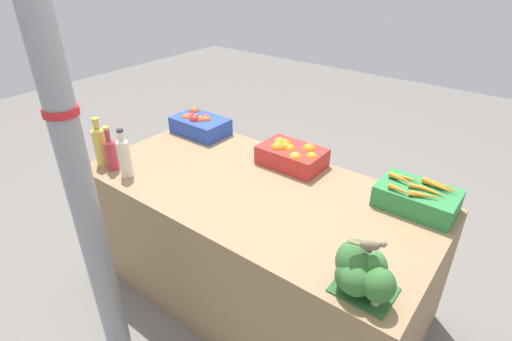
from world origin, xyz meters
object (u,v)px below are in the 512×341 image
Objects in this scene: apple_crate at (199,124)px; juice_bottle_ruby at (111,152)px; orange_crate at (291,154)px; broccoli_pile at (362,273)px; sparrow_bird at (371,245)px; support_pole at (66,130)px; juice_bottle_cloudy at (124,156)px; juice_bottle_golden at (100,145)px; carrot_crate at (417,197)px.

apple_crate is 0.67m from juice_bottle_ruby.
orange_crate reaches higher than apple_crate.
sparrow_bird reaches higher than broccoli_pile.
orange_crate is at bearing 111.20° from sparrow_bird.
support_pole is 9.05× the size of juice_bottle_cloudy.
apple_crate is 1.32× the size of juice_bottle_cloudy.
juice_bottle_cloudy is at bearing 179.65° from broccoli_pile.
orange_crate is at bearing 40.47° from juice_bottle_ruby.
orange_crate is (0.29, 1.11, -0.46)m from support_pole.
juice_bottle_golden reaches higher than sparrow_bird.
carrot_crate is 1.42× the size of juice_bottle_ruby.
juice_bottle_golden reaches higher than carrot_crate.
orange_crate is at bearing -0.26° from apple_crate.
broccoli_pile reaches higher than orange_crate.
juice_bottle_golden is (-0.87, -0.66, 0.06)m from orange_crate.
juice_bottle_golden reaches higher than broccoli_pile.
broccoli_pile is 0.13m from sparrow_bird.
juice_bottle_golden reaches higher than juice_bottle_ruby.
carrot_crate is 0.69m from sparrow_bird.
sparrow_bird is (1.05, 0.44, -0.30)m from support_pole.
support_pole is 1.23m from orange_crate.
juice_bottle_ruby is at bearing 179.68° from broccoli_pile.
juice_bottle_ruby reaches higher than broccoli_pile.
juice_bottle_ruby reaches higher than orange_crate.
apple_crate is at bearing 112.12° from support_pole.
juice_bottle_cloudy reaches higher than juice_bottle_ruby.
support_pole reaches higher than sparrow_bird.
sparrow_bird is (1.54, -0.00, 0.12)m from juice_bottle_ruby.
orange_crate is at bearing 137.90° from broccoli_pile.
orange_crate is 1.32× the size of juice_bottle_cloudy.
juice_bottle_golden is 1.10× the size of juice_bottle_ruby.
support_pole is at bearing -42.42° from juice_bottle_ruby.
juice_bottle_cloudy is 1.41m from sparrow_bird.
support_pole is at bearing 175.26° from sparrow_bird.
juice_bottle_ruby is at bearing 137.58° from support_pole.
support_pole reaches higher than orange_crate.
apple_crate is 1.63m from broccoli_pile.
juice_bottle_cloudy is at bearing -0.00° from juice_bottle_ruby.
sparrow_bird is at bearing 24.25° from broccoli_pile.
juice_bottle_ruby is (-1.52, 0.01, 0.01)m from broccoli_pile.
orange_crate is 1.53× the size of broccoli_pile.
juice_bottle_golden is at bearing -142.77° from orange_crate.
sparrow_bird is (0.01, 0.01, 0.13)m from broccoli_pile.
support_pole is at bearing -132.52° from carrot_crate.
sparrow_bird is at bearing -0.07° from juice_bottle_golden.
juice_bottle_cloudy is (0.22, -0.00, -0.00)m from juice_bottle_golden.
broccoli_pile is 0.93× the size of juice_bottle_ruby.
support_pole is at bearing -104.82° from orange_crate.
juice_bottle_golden is (-0.13, -0.67, 0.06)m from apple_crate.
broccoli_pile is 1.62m from juice_bottle_golden.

